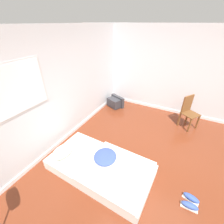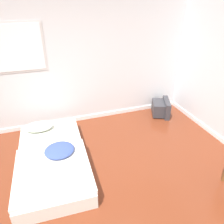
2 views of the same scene
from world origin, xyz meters
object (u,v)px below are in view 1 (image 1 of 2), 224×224
Objects in this scene: sneaker_pair at (190,202)px; crt_tv at (115,102)px; mattress_bed at (100,166)px; wooden_chair at (188,110)px.

crt_tv is at bearing 47.18° from sneaker_pair.
crt_tv reaches higher than sneaker_pair.
mattress_bed is at bearing 95.32° from sneaker_pair.
sneaker_pair is at bearing -132.82° from crt_tv.
crt_tv is 0.67× the size of wooden_chair.
wooden_chair reaches higher than crt_tv.
wooden_chair is 2.43m from sneaker_pair.
mattress_bed is at bearing 151.68° from wooden_chair.
sneaker_pair is at bearing -84.68° from mattress_bed.
mattress_bed is 7.23× the size of sneaker_pair.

